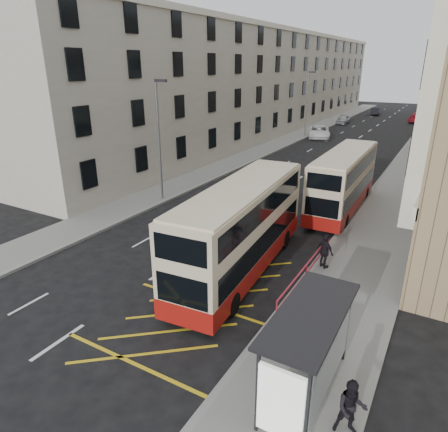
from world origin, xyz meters
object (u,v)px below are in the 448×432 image
Objects in this scene: car_dark at (375,111)px; car_red at (419,117)px; double_decker_rear at (343,181)px; pedestrian_far at (325,251)px; street_lamp_near at (159,135)px; white_van at (319,132)px; double_decker_front at (241,229)px; pedestrian_near at (308,323)px; pedestrian_mid at (351,408)px; street_lamp_far at (307,100)px; bus_shelter at (310,344)px; car_silver at (343,119)px.

car_dark is 0.74× the size of car_red.
double_decker_rear is 8.85m from pedestrian_far.
street_lamp_near is 30.60m from white_van.
double_decker_front is 37.43m from white_van.
double_decker_rear reaches higher than pedestrian_far.
pedestrian_near is at bearing 131.34° from pedestrian_far.
street_lamp_far is at bearing 91.02° from pedestrian_mid.
street_lamp_far is 29.97m from car_dark.
pedestrian_mid is 73.37m from car_dark.
pedestrian_mid is (6.51, -6.47, -1.16)m from double_decker_front.
pedestrian_far is 36.34m from white_van.
bus_shelter reaches higher than pedestrian_mid.
double_decker_front is 58.90m from car_red.
street_lamp_near is at bearing 84.72° from car_red.
pedestrian_near is 56.56m from car_silver.
car_silver is at bearing 88.53° from street_lamp_near.
car_dark is at bearing 86.70° from street_lamp_near.
car_red is at bearing -58.48° from pedestrian_far.
pedestrian_far is at bearing -90.88° from car_dark.
car_red is (1.99, 58.86, -1.31)m from double_decker_front.
pedestrian_near is (4.47, -3.84, -1.01)m from double_decker_front.
double_decker_rear is 5.08× the size of pedestrian_near.
double_decker_rear reaches higher than car_silver.
car_red is (8.06, -6.96, 0.13)m from car_dark.
street_lamp_far is 28.19m from double_decker_rear.
car_silver is (1.15, 14.94, -3.94)m from street_lamp_far.
street_lamp_near is (-14.69, 12.39, 2.50)m from bus_shelter.
street_lamp_far is 1.95× the size of car_silver.
street_lamp_near is 1.45× the size of white_van.
street_lamp_far is at bearing 112.91° from double_decker_rear.
double_decker_front is at bearing -58.91° from pedestrian_near.
car_dark is (-11.26, 71.90, -1.47)m from bus_shelter.
street_lamp_far is at bearing 90.00° from street_lamp_near.
white_van reaches higher than car_dark.
pedestrian_near is 1.20× the size of pedestrian_mid.
bus_shelter reaches higher than car_red.
double_decker_rear is 55.75m from car_dark.
street_lamp_far reaches higher than bus_shelter.
bus_shelter is at bearing -90.34° from car_dark.
double_decker_front reaches higher than pedestrian_far.
car_dark is (-6.06, 65.82, -1.45)m from double_decker_front.
car_red is (9.69, 22.25, 0.04)m from white_van.
bus_shelter is 65.03m from car_red.
bus_shelter is at bearing -53.99° from double_decker_front.
double_decker_rear is 6.07× the size of pedestrian_mid.
bus_shelter reaches higher than pedestrian_near.
pedestrian_far is at bearing -79.45° from car_silver.
double_decker_front reaches higher than bus_shelter.
double_decker_rear reaches higher than white_van.
white_van is at bearing 97.35° from double_decker_front.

